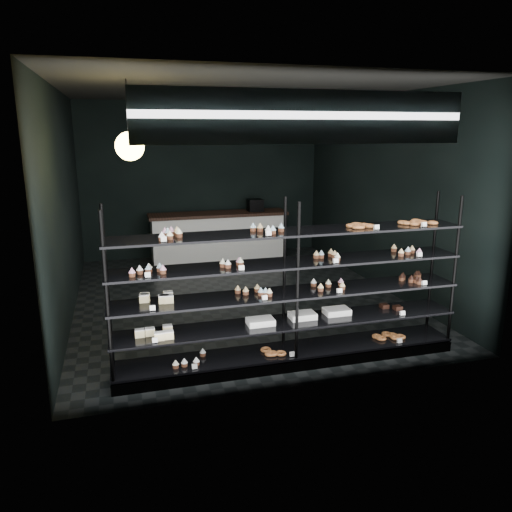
# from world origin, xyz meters

# --- Properties ---
(room) EXTENTS (5.01, 6.01, 3.20)m
(room) POSITION_xyz_m (0.00, 0.00, 1.60)
(room) COLOR black
(room) RESTS_ON ground
(display_shelf) EXTENTS (4.00, 0.50, 1.91)m
(display_shelf) POSITION_xyz_m (0.00, -2.45, 0.63)
(display_shelf) COLOR black
(display_shelf) RESTS_ON room
(signage) EXTENTS (3.30, 0.05, 0.50)m
(signage) POSITION_xyz_m (0.00, -2.93, 2.75)
(signage) COLOR #0D1944
(signage) RESTS_ON room
(pendant_lamp) EXTENTS (0.33, 0.33, 0.89)m
(pendant_lamp) POSITION_xyz_m (-1.60, -1.49, 2.45)
(pendant_lamp) COLOR black
(pendant_lamp) RESTS_ON room
(service_counter) EXTENTS (2.84, 0.65, 1.23)m
(service_counter) POSITION_xyz_m (0.23, 2.50, 0.50)
(service_counter) COLOR white
(service_counter) RESTS_ON room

